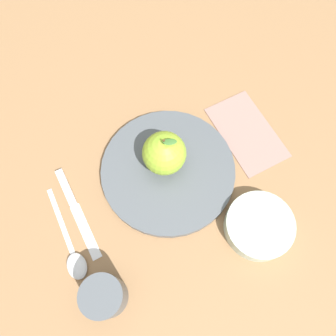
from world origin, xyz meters
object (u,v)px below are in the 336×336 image
dinner_plate (168,170)px  spoon (73,255)px  side_bowl (259,226)px  apple (164,153)px  cup (104,296)px  knife (74,204)px  linen_napkin (247,132)px

dinner_plate → spoon: (-0.15, -0.18, -0.00)m
spoon → side_bowl: bearing=16.2°
apple → cup: size_ratio=1.17×
apple → knife: (-0.16, -0.10, -0.05)m
linen_napkin → side_bowl: bearing=-81.9°
apple → side_bowl: (0.19, -0.10, -0.04)m
side_bowl → cup: bearing=-148.1°
side_bowl → cup: (-0.25, -0.15, 0.02)m
knife → spoon: spoon is taller
cup → dinner_plate: bearing=73.9°
knife → spoon: (0.02, -0.09, 0.00)m
dinner_plate → knife: size_ratio=1.60×
dinner_plate → apple: (-0.01, 0.01, 0.05)m
side_bowl → linen_napkin: 0.20m
knife → linen_napkin: 0.37m
spoon → dinner_plate: bearing=51.3°
apple → linen_napkin: 0.19m
dinner_plate → cup: cup is taller
dinner_plate → knife: (-0.17, -0.09, -0.00)m
dinner_plate → linen_napkin: dinner_plate is taller
cup → linen_napkin: (0.22, 0.35, -0.04)m
apple → spoon: bearing=-125.0°
dinner_plate → knife: dinner_plate is taller
cup → knife: cup is taller
side_bowl → dinner_plate: bearing=153.6°
side_bowl → spoon: side_bowl is taller
side_bowl → knife: 0.34m
spoon → linen_napkin: 0.41m
dinner_plate → cup: bearing=-106.1°
apple → linen_napkin: size_ratio=0.54×
cup → apple: bearing=76.6°
dinner_plate → spoon: bearing=-128.7°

